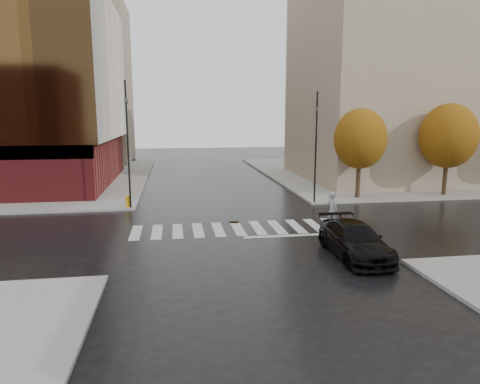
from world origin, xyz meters
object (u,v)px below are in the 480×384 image
object	(u,v)px
sedan	(355,240)
traffic_light_ne	(316,140)
cyclist	(333,219)
traffic_light_nw	(127,135)
fire_hydrant	(128,201)

from	to	relation	value
sedan	traffic_light_ne	bearing A→B (deg)	80.75
cyclist	traffic_light_nw	world-z (taller)	traffic_light_nw
sedan	traffic_light_ne	world-z (taller)	traffic_light_ne
traffic_light_ne	traffic_light_nw	bearing A→B (deg)	24.18
sedan	cyclist	distance (m)	3.93
sedan	fire_hydrant	world-z (taller)	sedan
cyclist	fire_hydrant	size ratio (longest dim) A/B	2.77
sedan	fire_hydrant	size ratio (longest dim) A/B	6.41
sedan	traffic_light_nw	bearing A→B (deg)	134.12
traffic_light_ne	fire_hydrant	world-z (taller)	traffic_light_ne
traffic_light_ne	sedan	bearing A→B (deg)	104.46
sedan	traffic_light_nw	distance (m)	16.03
sedan	fire_hydrant	distance (m)	15.76
sedan	cyclist	size ratio (longest dim) A/B	2.32
cyclist	fire_hydrant	bearing A→B (deg)	35.83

